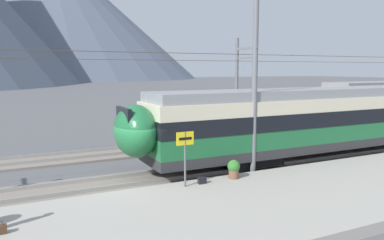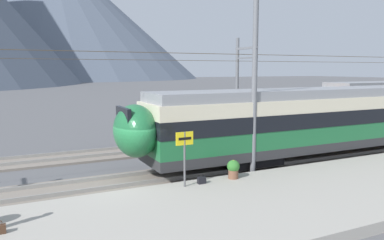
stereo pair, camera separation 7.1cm
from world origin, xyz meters
TOP-DOWN VIEW (x-y plane):
  - ground_plane at (0.00, 0.00)m, footprint 400.00×400.00m
  - platform_slab at (0.00, -4.34)m, footprint 120.00×6.33m
  - track_near at (0.00, 0.64)m, footprint 120.00×3.00m
  - track_far at (0.00, 6.59)m, footprint 120.00×3.00m
  - train_near_platform at (13.88, 0.64)m, footprint 28.38×2.95m
  - catenary_mast_mid at (5.52, -0.66)m, footprint 38.43×1.68m
  - catenary_mast_far_side at (10.80, 8.70)m, footprint 38.43×2.59m
  - platform_sign at (1.60, -1.84)m, footprint 0.70×0.08m
  - handbag_beside_passenger at (-4.76, -3.46)m, footprint 0.32×0.18m
  - handbag_near_sign at (2.36, -1.79)m, footprint 0.32×0.18m
  - potted_plant_by_shelter at (3.87, -1.72)m, footprint 0.52×0.52m
  - mountain_central_peak at (20.54, 207.12)m, footprint 155.17×155.17m

SIDE VIEW (x-z plane):
  - ground_plane at x=0.00m, z-range 0.00..0.00m
  - track_near at x=0.00m, z-range -0.07..0.21m
  - track_far at x=0.00m, z-range -0.07..0.21m
  - platform_slab at x=0.00m, z-range 0.00..0.38m
  - handbag_beside_passenger at x=-4.76m, z-range 0.32..0.70m
  - handbag_near_sign at x=2.36m, z-range 0.32..0.72m
  - potted_plant_by_shelter at x=3.87m, z-range 0.43..1.21m
  - platform_sign at x=1.60m, z-range 0.88..3.01m
  - train_near_platform at x=13.88m, z-range 0.09..4.36m
  - catenary_mast_far_side at x=10.80m, z-range 0.21..7.30m
  - catenary_mast_mid at x=5.52m, z-range 0.11..8.44m
  - mountain_central_peak at x=20.54m, z-range 0.00..69.22m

